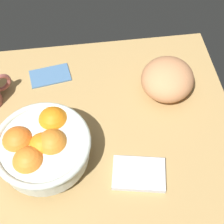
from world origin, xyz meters
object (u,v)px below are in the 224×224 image
Objects in this scene: fruit_bowl at (44,146)px; napkin_spare at (51,75)px; bread_loaf at (169,79)px; napkin_folded at (141,173)px.

napkin_spare is at bearing 86.57° from fruit_bowl.
bread_loaf is at bearing 27.26° from fruit_bowl.
napkin_spare is at bearing 120.82° from napkin_folded.
napkin_folded is 40.33cm from napkin_spare.
fruit_bowl is 1.96× the size of napkin_spare.
napkin_folded is at bearing -115.98° from bread_loaf.
fruit_bowl is at bearing -93.43° from napkin_spare.
fruit_bowl reaches higher than napkin_spare.
bread_loaf is 28.13cm from napkin_folded.
fruit_bowl reaches higher than napkin_folded.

